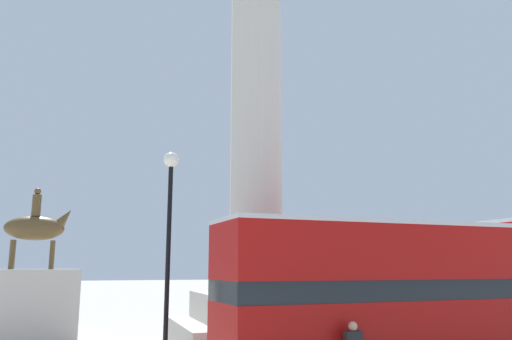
# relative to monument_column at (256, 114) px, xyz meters

# --- Properties ---
(monument_column) EXTENTS (5.95, 5.95, 25.61)m
(monument_column) POSITION_rel_monument_column_xyz_m (0.00, 0.00, 0.00)
(monument_column) COLOR beige
(monument_column) RESTS_ON ground_plane
(bus_a) EXTENTS (11.16, 3.28, 4.24)m
(bus_a) POSITION_rel_monument_column_xyz_m (2.66, -5.65, -6.72)
(bus_a) COLOR #A80F0C
(bus_a) RESTS_ON ground_plane
(equestrian_statue) EXTENTS (3.96, 2.98, 6.23)m
(equestrian_statue) POSITION_rel_monument_column_xyz_m (-8.32, 4.02, -7.34)
(equestrian_statue) COLOR beige
(equestrian_statue) RESTS_ON ground_plane
(street_lamp) EXTENTS (0.48, 0.48, 6.51)m
(street_lamp) POSITION_rel_monument_column_xyz_m (-3.82, -3.18, -5.12)
(street_lamp) COLOR black
(street_lamp) RESTS_ON ground_plane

